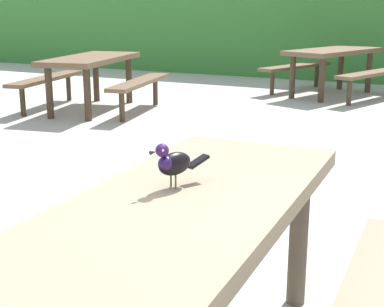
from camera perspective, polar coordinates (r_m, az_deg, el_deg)
picnic_table_foreground at (r=2.14m, az=-0.64°, el=-9.01°), size 1.73×1.82×0.74m
bird_grackle at (r=2.13m, az=-2.00°, el=-0.91°), size 0.14×0.27×0.18m
picnic_table_mid_left at (r=7.87m, az=-10.22°, el=8.37°), size 1.97×2.00×0.74m
picnic_table_mid_right at (r=9.33m, az=14.14°, el=9.15°), size 2.15×2.17×0.74m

